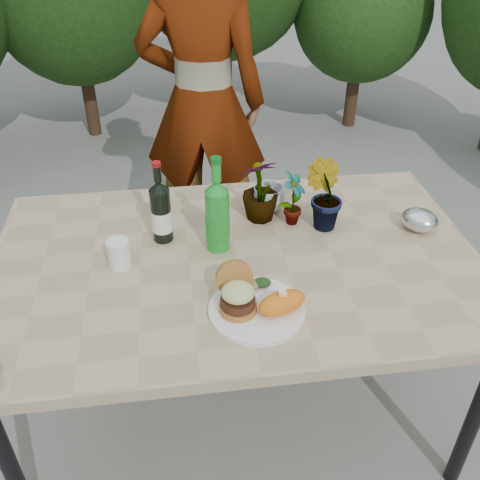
{
  "coord_description": "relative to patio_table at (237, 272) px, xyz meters",
  "views": [
    {
      "loc": [
        -0.18,
        -1.38,
        1.81
      ],
      "look_at": [
        0.0,
        -0.08,
        0.88
      ],
      "focal_mm": 40.0,
      "sensor_mm": 36.0,
      "label": 1
    }
  ],
  "objects": [
    {
      "name": "ground",
      "position": [
        0.0,
        0.0,
        -0.69
      ],
      "size": [
        80.0,
        80.0,
        0.0
      ],
      "primitive_type": "plane",
      "color": "slate",
      "rests_on": "ground"
    },
    {
      "name": "patio_table",
      "position": [
        0.0,
        0.0,
        0.0
      ],
      "size": [
        1.6,
        1.0,
        0.75
      ],
      "color": "tan",
      "rests_on": "ground"
    },
    {
      "name": "shrub_hedge",
      "position": [
        -0.19,
        1.74,
        0.47
      ],
      "size": [
        6.96,
        5.07,
        2.19
      ],
      "color": "#382316",
      "rests_on": "ground"
    },
    {
      "name": "dinner_plate",
      "position": [
        0.02,
        -0.26,
        0.06
      ],
      "size": [
        0.28,
        0.28,
        0.01
      ],
      "primitive_type": "cylinder",
      "color": "white",
      "rests_on": "patio_table"
    },
    {
      "name": "burger_stack",
      "position": [
        -0.03,
        -0.24,
        0.12
      ],
      "size": [
        0.11,
        0.16,
        0.11
      ],
      "color": "#B7722D",
      "rests_on": "dinner_plate"
    },
    {
      "name": "sweet_potato",
      "position": [
        0.09,
        -0.28,
        0.1
      ],
      "size": [
        0.17,
        0.12,
        0.06
      ],
      "primitive_type": "ellipsoid",
      "rotation": [
        0.0,
        0.0,
        0.35
      ],
      "color": "orange",
      "rests_on": "dinner_plate"
    },
    {
      "name": "grilled_veg",
      "position": [
        0.04,
        -0.17,
        0.09
      ],
      "size": [
        0.08,
        0.05,
        0.03
      ],
      "color": "olive",
      "rests_on": "dinner_plate"
    },
    {
      "name": "wine_bottle",
      "position": [
        -0.24,
        0.14,
        0.17
      ],
      "size": [
        0.07,
        0.07,
        0.29
      ],
      "rotation": [
        0.0,
        0.0,
        0.37
      ],
      "color": "black",
      "rests_on": "patio_table"
    },
    {
      "name": "sparkling_water",
      "position": [
        -0.05,
        0.07,
        0.18
      ],
      "size": [
        0.08,
        0.08,
        0.33
      ],
      "rotation": [
        0.0,
        0.0,
        0.06
      ],
      "color": "#1A8F28",
      "rests_on": "patio_table"
    },
    {
      "name": "plastic_cup",
      "position": [
        -0.38,
        0.01,
        0.1
      ],
      "size": [
        0.07,
        0.07,
        0.09
      ],
      "primitive_type": "cylinder",
      "color": "white",
      "rests_on": "patio_table"
    },
    {
      "name": "seedling_left",
      "position": [
        0.22,
        0.18,
        0.16
      ],
      "size": [
        0.12,
        0.13,
        0.2
      ],
      "primitive_type": "imported",
      "rotation": [
        0.0,
        0.0,
        0.93
      ],
      "color": "#2B5C1F",
      "rests_on": "patio_table"
    },
    {
      "name": "seedling_mid",
      "position": [
        0.32,
        0.15,
        0.18
      ],
      "size": [
        0.17,
        0.17,
        0.25
      ],
      "primitive_type": "imported",
      "rotation": [
        0.0,
        0.0,
        2.31
      ],
      "color": "#1F511B",
      "rests_on": "patio_table"
    },
    {
      "name": "seedling_right",
      "position": [
        0.12,
        0.23,
        0.18
      ],
      "size": [
        0.16,
        0.16,
        0.24
      ],
      "primitive_type": "imported",
      "rotation": [
        0.0,
        0.0,
        3.4
      ],
      "color": "#1E531C",
      "rests_on": "patio_table"
    },
    {
      "name": "blue_bowl",
      "position": [
        0.16,
        0.28,
        0.11
      ],
      "size": [
        0.13,
        0.13,
        0.1
      ],
      "primitive_type": "imported",
      "rotation": [
        0.0,
        0.0,
        0.05
      ],
      "color": "white",
      "rests_on": "patio_table"
    },
    {
      "name": "foil_packet_right",
      "position": [
        0.66,
        0.08,
        0.1
      ],
      "size": [
        0.17,
        0.17,
        0.08
      ],
      "primitive_type": "ellipsoid",
      "rotation": [
        0.0,
        0.0,
        2.35
      ],
      "color": "silver",
      "rests_on": "patio_table"
    },
    {
      "name": "person",
      "position": [
        -0.02,
        1.12,
        0.16
      ],
      "size": [
        0.69,
        0.52,
        1.71
      ],
      "primitive_type": "imported",
      "rotation": [
        0.0,
        0.0,
        2.95
      ],
      "color": "#A06750",
      "rests_on": "ground"
    }
  ]
}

